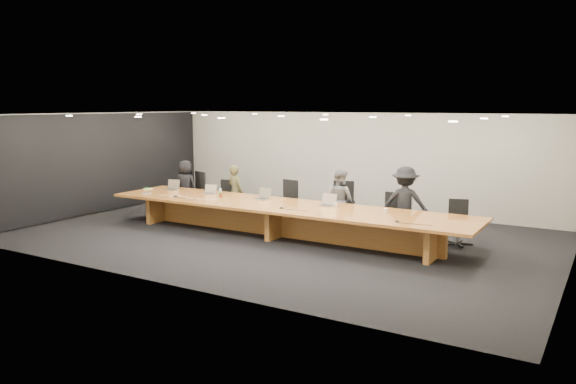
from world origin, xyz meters
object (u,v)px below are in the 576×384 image
(laptop_c, at_px, (262,194))
(av_box, at_px, (147,193))
(water_bottle, at_px, (220,193))
(laptop_d, at_px, (326,200))
(amber_mug, at_px, (221,195))
(conference_table, at_px, (281,214))
(chair_mid_right, at_px, (341,205))
(person_c, at_px, (340,200))
(mic_left, at_px, (176,196))
(mic_center, at_px, (281,208))
(laptop_b, at_px, (209,189))
(mic_right, at_px, (397,221))
(person_a, at_px, (185,186))
(paper_cup_near, at_px, (336,205))
(chair_far_right, at_px, (458,222))
(chair_far_left, at_px, (194,191))
(chair_right, at_px, (390,215))
(person_b, at_px, (235,192))
(chair_mid_left, at_px, (285,201))
(person_d, at_px, (405,203))
(laptop_a, at_px, (171,185))
(chair_left, at_px, (225,198))
(paper_cup_far, at_px, (386,211))

(laptop_c, distance_m, av_box, 3.14)
(water_bottle, bearing_deg, laptop_d, 3.83)
(laptop_d, bearing_deg, amber_mug, -171.86)
(conference_table, bearing_deg, av_box, -173.83)
(chair_mid_right, relative_size, water_bottle, 5.80)
(person_c, bearing_deg, mic_left, 41.30)
(laptop_d, xyz_separation_m, mic_center, (-0.75, -0.72, -0.13))
(chair_mid_right, xyz_separation_m, laptop_b, (-3.28, -0.97, 0.27))
(water_bottle, xyz_separation_m, mic_right, (4.81, -0.61, -0.09))
(person_a, bearing_deg, chair_mid_right, 173.94)
(amber_mug, bearing_deg, laptop_c, 13.26)
(paper_cup_near, bearing_deg, water_bottle, -175.09)
(mic_left, bearing_deg, chair_far_right, 14.24)
(conference_table, height_order, chair_mid_right, chair_mid_right)
(laptop_c, bearing_deg, laptop_b, -171.35)
(water_bottle, relative_size, mic_left, 1.58)
(chair_far_left, relative_size, laptop_d, 3.16)
(person_c, bearing_deg, chair_mid_right, -55.87)
(amber_mug, relative_size, mic_right, 0.93)
(laptop_c, distance_m, amber_mug, 1.07)
(laptop_c, bearing_deg, mic_right, -3.72)
(av_box, bearing_deg, laptop_d, -16.27)
(chair_right, xyz_separation_m, person_b, (-4.35, -0.02, 0.20))
(chair_mid_left, distance_m, paper_cup_near, 2.10)
(person_d, xyz_separation_m, laptop_c, (-3.29, -0.91, 0.07))
(laptop_a, bearing_deg, laptop_d, -9.54)
(amber_mug, relative_size, paper_cup_near, 1.28)
(laptop_d, distance_m, mic_right, 2.12)
(chair_right, relative_size, mic_center, 8.97)
(chair_mid_left, relative_size, laptop_c, 3.13)
(chair_far_right, distance_m, water_bottle, 5.70)
(conference_table, distance_m, laptop_b, 2.45)
(water_bottle, distance_m, mic_left, 1.13)
(water_bottle, height_order, paper_cup_near, water_bottle)
(chair_left, height_order, water_bottle, chair_left)
(chair_right, bearing_deg, person_b, -173.90)
(laptop_d, relative_size, mic_center, 3.17)
(person_b, height_order, person_d, person_d)
(conference_table, bearing_deg, chair_mid_right, 56.59)
(chair_far_right, height_order, person_c, person_c)
(person_a, xyz_separation_m, paper_cup_far, (6.42, -1.04, 0.07))
(person_d, xyz_separation_m, laptop_d, (-1.51, -0.95, 0.07))
(chair_far_left, distance_m, person_d, 6.26)
(chair_mid_right, relative_size, mic_center, 10.42)
(conference_table, height_order, laptop_b, laptop_b)
(chair_far_right, relative_size, mic_left, 7.67)
(paper_cup_far, bearing_deg, chair_mid_right, 144.56)
(person_a, relative_size, av_box, 7.36)
(paper_cup_near, bearing_deg, chair_far_right, 18.93)
(person_b, bearing_deg, laptop_d, 178.58)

